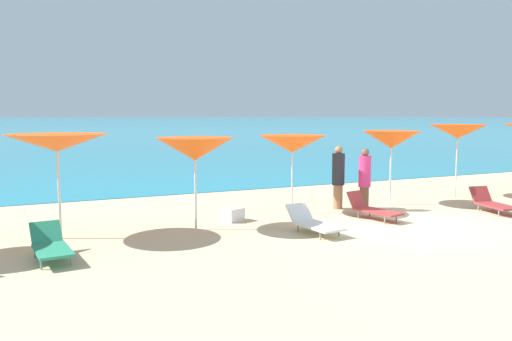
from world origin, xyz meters
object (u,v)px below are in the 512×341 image
(umbrella_2, at_px, (57,143))
(cooler_box, at_px, (233,215))
(umbrella_3, at_px, (195,149))
(umbrella_6, at_px, (458,132))
(umbrella_4, at_px, (292,144))
(beachgoer_2, at_px, (365,178))
(lounge_chair_0, at_px, (493,203))
(lounge_chair_5, at_px, (51,245))
(beachgoer_4, at_px, (338,176))
(umbrella_5, at_px, (391,140))
(lounge_chair_7, at_px, (313,222))
(lounge_chair_3, at_px, (372,208))

(umbrella_2, bearing_deg, cooler_box, 1.25)
(umbrella_3, distance_m, umbrella_6, 9.33)
(umbrella_4, height_order, umbrella_6, umbrella_6)
(umbrella_2, xyz_separation_m, beachgoer_2, (8.08, -0.13, -1.18))
(umbrella_4, xyz_separation_m, lounge_chair_0, (5.16, -2.24, -1.65))
(umbrella_3, height_order, lounge_chair_5, umbrella_3)
(umbrella_2, relative_size, lounge_chair_5, 1.45)
(umbrella_2, xyz_separation_m, cooler_box, (4.15, 0.09, -1.94))
(lounge_chair_5, distance_m, beachgoer_4, 8.15)
(umbrella_5, distance_m, umbrella_6, 2.88)
(umbrella_3, bearing_deg, beachgoer_4, 10.73)
(lounge_chair_7, relative_size, cooler_box, 3.23)
(lounge_chair_7, distance_m, beachgoer_2, 3.31)
(umbrella_5, relative_size, cooler_box, 4.48)
(lounge_chair_3, bearing_deg, umbrella_3, 159.16)
(beachgoer_2, xyz_separation_m, cooler_box, (-3.93, 0.22, -0.77))
(umbrella_4, bearing_deg, cooler_box, -170.57)
(umbrella_6, distance_m, cooler_box, 8.35)
(umbrella_5, xyz_separation_m, lounge_chair_0, (1.81, -2.18, -1.70))
(umbrella_3, height_order, beachgoer_4, umbrella_3)
(umbrella_2, bearing_deg, lounge_chair_5, -99.81)
(umbrella_6, relative_size, lounge_chair_0, 1.54)
(lounge_chair_3, distance_m, beachgoer_4, 1.74)
(umbrella_3, relative_size, beachgoer_4, 1.20)
(umbrella_3, relative_size, lounge_chair_3, 1.37)
(lounge_chair_3, bearing_deg, umbrella_6, 8.10)
(lounge_chair_0, height_order, cooler_box, lounge_chair_0)
(umbrella_6, height_order, lounge_chair_7, umbrella_6)
(umbrella_5, bearing_deg, lounge_chair_5, -168.34)
(lounge_chair_5, distance_m, lounge_chair_7, 5.64)
(lounge_chair_7, distance_m, beachgoer_4, 3.27)
(umbrella_4, height_order, umbrella_5, umbrella_5)
(umbrella_2, height_order, cooler_box, umbrella_2)
(beachgoer_2, bearing_deg, lounge_chair_5, -88.31)
(lounge_chair_0, distance_m, lounge_chair_7, 5.85)
(lounge_chair_0, bearing_deg, lounge_chair_3, -179.44)
(beachgoer_2, relative_size, cooler_box, 3.54)
(umbrella_3, distance_m, beachgoer_2, 5.21)
(umbrella_3, bearing_deg, lounge_chair_5, -159.57)
(umbrella_2, xyz_separation_m, lounge_chair_5, (-0.29, -1.66, -1.83))
(lounge_chair_7, bearing_deg, lounge_chair_0, -5.69)
(umbrella_4, bearing_deg, lounge_chair_7, -106.75)
(umbrella_3, height_order, umbrella_5, umbrella_5)
(umbrella_2, relative_size, beachgoer_2, 1.30)
(umbrella_3, xyz_separation_m, umbrella_5, (6.41, 0.78, 0.05))
(umbrella_2, relative_size, umbrella_3, 1.05)
(beachgoer_2, bearing_deg, lounge_chair_3, -35.08)
(lounge_chair_7, bearing_deg, umbrella_6, 13.11)
(lounge_chair_3, relative_size, beachgoer_4, 0.87)
(lounge_chair_0, height_order, beachgoer_2, beachgoer_2)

